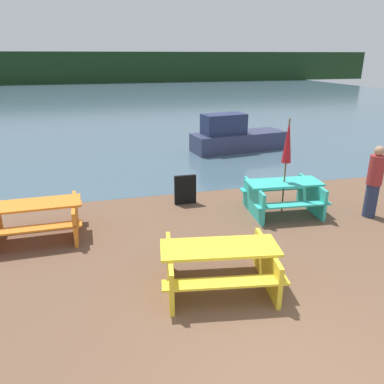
{
  "coord_description": "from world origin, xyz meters",
  "views": [
    {
      "loc": [
        -1.91,
        -2.65,
        3.55
      ],
      "look_at": [
        -0.05,
        4.49,
        0.85
      ],
      "focal_mm": 35.0,
      "sensor_mm": 36.0,
      "label": 1
    }
  ],
  "objects_px": {
    "picnic_table_yellow": "(219,262)",
    "picnic_table_teal": "(283,194)",
    "umbrella_crimson": "(288,142)",
    "picnic_table_orange": "(34,217)",
    "person": "(374,182)",
    "signboard": "(185,190)",
    "boat": "(235,137)"
  },
  "relations": [
    {
      "from": "picnic_table_teal",
      "to": "person",
      "type": "bearing_deg",
      "value": -21.03
    },
    {
      "from": "picnic_table_orange",
      "to": "person",
      "type": "xyz_separation_m",
      "value": [
        7.39,
        -0.79,
        0.38
      ]
    },
    {
      "from": "picnic_table_orange",
      "to": "signboard",
      "type": "xyz_separation_m",
      "value": [
        3.42,
        1.05,
        -0.09
      ]
    },
    {
      "from": "person",
      "to": "signboard",
      "type": "distance_m",
      "value": 4.4
    },
    {
      "from": "picnic_table_teal",
      "to": "signboard",
      "type": "height_order",
      "value": "picnic_table_teal"
    },
    {
      "from": "picnic_table_teal",
      "to": "signboard",
      "type": "relative_size",
      "value": 2.45
    },
    {
      "from": "picnic_table_orange",
      "to": "boat",
      "type": "distance_m",
      "value": 9.0
    },
    {
      "from": "picnic_table_yellow",
      "to": "signboard",
      "type": "relative_size",
      "value": 2.73
    },
    {
      "from": "umbrella_crimson",
      "to": "signboard",
      "type": "distance_m",
      "value": 2.74
    },
    {
      "from": "picnic_table_yellow",
      "to": "picnic_table_teal",
      "type": "relative_size",
      "value": 1.12
    },
    {
      "from": "boat",
      "to": "signboard",
      "type": "height_order",
      "value": "boat"
    },
    {
      "from": "picnic_table_teal",
      "to": "person",
      "type": "distance_m",
      "value": 2.03
    },
    {
      "from": "picnic_table_yellow",
      "to": "picnic_table_teal",
      "type": "xyz_separation_m",
      "value": [
        2.44,
        2.54,
        0.01
      ]
    },
    {
      "from": "picnic_table_yellow",
      "to": "umbrella_crimson",
      "type": "bearing_deg",
      "value": 46.16
    },
    {
      "from": "boat",
      "to": "person",
      "type": "height_order",
      "value": "person"
    },
    {
      "from": "umbrella_crimson",
      "to": "boat",
      "type": "relative_size",
      "value": 0.58
    },
    {
      "from": "picnic_table_teal",
      "to": "umbrella_crimson",
      "type": "height_order",
      "value": "umbrella_crimson"
    },
    {
      "from": "picnic_table_orange",
      "to": "umbrella_crimson",
      "type": "distance_m",
      "value": 5.66
    },
    {
      "from": "picnic_table_yellow",
      "to": "picnic_table_orange",
      "type": "bearing_deg",
      "value": 139.74
    },
    {
      "from": "picnic_table_orange",
      "to": "umbrella_crimson",
      "type": "relative_size",
      "value": 0.85
    },
    {
      "from": "picnic_table_yellow",
      "to": "umbrella_crimson",
      "type": "relative_size",
      "value": 0.91
    },
    {
      "from": "picnic_table_teal",
      "to": "person",
      "type": "height_order",
      "value": "person"
    },
    {
      "from": "picnic_table_yellow",
      "to": "picnic_table_teal",
      "type": "distance_m",
      "value": 3.52
    },
    {
      "from": "picnic_table_teal",
      "to": "umbrella_crimson",
      "type": "relative_size",
      "value": 0.82
    },
    {
      "from": "umbrella_crimson",
      "to": "picnic_table_teal",
      "type": "bearing_deg",
      "value": 0.0
    },
    {
      "from": "picnic_table_teal",
      "to": "boat",
      "type": "relative_size",
      "value": 0.48
    },
    {
      "from": "picnic_table_yellow",
      "to": "boat",
      "type": "height_order",
      "value": "boat"
    },
    {
      "from": "picnic_table_teal",
      "to": "picnic_table_orange",
      "type": "bearing_deg",
      "value": 179.23
    },
    {
      "from": "picnic_table_yellow",
      "to": "umbrella_crimson",
      "type": "xyz_separation_m",
      "value": [
        2.44,
        2.54,
        1.26
      ]
    },
    {
      "from": "picnic_table_orange",
      "to": "signboard",
      "type": "relative_size",
      "value": 2.53
    },
    {
      "from": "picnic_table_teal",
      "to": "picnic_table_orange",
      "type": "xyz_separation_m",
      "value": [
        -5.52,
        0.07,
        0.0
      ]
    },
    {
      "from": "picnic_table_yellow",
      "to": "person",
      "type": "relative_size",
      "value": 1.22
    }
  ]
}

